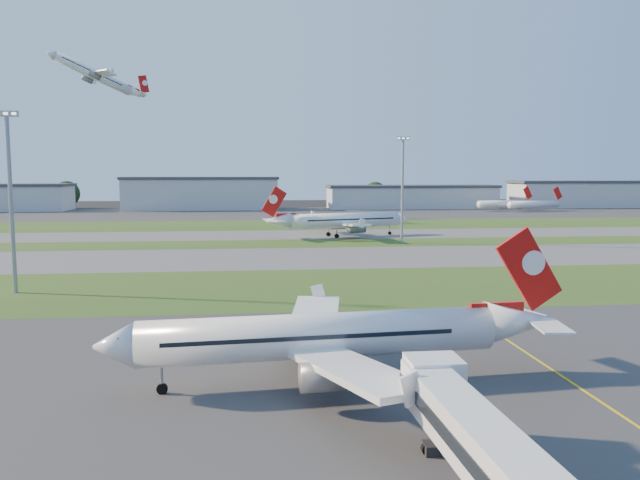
{
  "coord_description": "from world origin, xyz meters",
  "views": [
    {
      "loc": [
        -20.8,
        -40.26,
        17.25
      ],
      "look_at": [
        -10.84,
        53.62,
        7.0
      ],
      "focal_mm": 35.0,
      "sensor_mm": 36.0,
      "label": 1
    }
  ],
  "objects": [
    {
      "name": "tree_east",
      "position": [
        115.0,
        267.0,
        6.16
      ],
      "size": [
        10.45,
        10.45,
        11.4
      ],
      "color": "black",
      "rests_on": "ground"
    },
    {
      "name": "mini_jet_far",
      "position": [
        102.82,
        224.51,
        3.28
      ],
      "size": [
        28.15,
        9.43,
        9.48
      ],
      "rotation": [
        0.0,
        0.0,
        0.25
      ],
      "color": "white",
      "rests_on": "ground"
    },
    {
      "name": "hangar_east",
      "position": [
        55.0,
        255.0,
        5.64
      ],
      "size": [
        81.6,
        23.0,
        11.2
      ],
      "color": "#9A9DA2",
      "rests_on": "ground"
    },
    {
      "name": "apron_near",
      "position": [
        0.0,
        0.0,
        0.01
      ],
      "size": [
        300.0,
        70.0,
        0.01
      ],
      "primitive_type": "cube",
      "color": "#333335",
      "rests_on": "ground"
    },
    {
      "name": "jet_bridge",
      "position": [
        -9.81,
        -15.24,
        4.01
      ],
      "size": [
        4.2,
        26.9,
        6.2
      ],
      "color": "silver",
      "rests_on": "ground"
    },
    {
      "name": "tree_west",
      "position": [
        -110.0,
        270.0,
        7.14
      ],
      "size": [
        12.1,
        12.1,
        13.2
      ],
      "color": "black",
      "rests_on": "ground"
    },
    {
      "name": "airliner_taxiing",
      "position": [
        3.17,
        125.16,
        4.31
      ],
      "size": [
        38.24,
        32.18,
        12.27
      ],
      "rotation": [
        0.0,
        0.0,
        3.43
      ],
      "color": "white",
      "rests_on": "ground"
    },
    {
      "name": "light_mast_centre",
      "position": [
        15.0,
        108.0,
        14.81
      ],
      "size": [
        3.2,
        0.7,
        25.8
      ],
      "color": "gray",
      "rests_on": "ground"
    },
    {
      "name": "grass_strip_c",
      "position": [
        0.0,
        165.0,
        0.01
      ],
      "size": [
        300.0,
        40.0,
        0.01
      ],
      "primitive_type": "cube",
      "color": "#2C4C19",
      "rests_on": "ground"
    },
    {
      "name": "yellow_line",
      "position": [
        5.0,
        0.0,
        0.0
      ],
      "size": [
        0.25,
        60.0,
        0.02
      ],
      "primitive_type": "cube",
      "color": "gold",
      "rests_on": "ground"
    },
    {
      "name": "tree_mid_east",
      "position": [
        40.0,
        269.0,
        6.81
      ],
      "size": [
        11.55,
        11.55,
        12.6
      ],
      "color": "black",
      "rests_on": "ground"
    },
    {
      "name": "airliner_departing",
      "position": [
        -79.69,
        206.23,
        53.77
      ],
      "size": [
        32.7,
        28.03,
        11.22
      ],
      "rotation": [
        0.0,
        0.0,
        0.49
      ],
      "color": "white"
    },
    {
      "name": "hangar_west",
      "position": [
        -45.0,
        255.0,
        7.64
      ],
      "size": [
        71.4,
        23.0,
        15.2
      ],
      "color": "#9A9DA2",
      "rests_on": "ground"
    },
    {
      "name": "apron_far",
      "position": [
        0.0,
        225.0,
        0.01
      ],
      "size": [
        400.0,
        80.0,
        0.01
      ],
      "primitive_type": "cube",
      "color": "#333335",
      "rests_on": "ground"
    },
    {
      "name": "ground",
      "position": [
        0.0,
        0.0,
        0.0
      ],
      "size": [
        700.0,
        700.0,
        0.0
      ],
      "primitive_type": "plane",
      "color": "black",
      "rests_on": "ground"
    },
    {
      "name": "grass_strip_b",
      "position": [
        0.0,
        110.0,
        0.01
      ],
      "size": [
        300.0,
        18.0,
        0.01
      ],
      "primitive_type": "cube",
      "color": "#2C4C19",
      "rests_on": "ground"
    },
    {
      "name": "airliner_parked",
      "position": [
        -15.26,
        8.96,
        3.94
      ],
      "size": [
        35.97,
        30.42,
        11.22
      ],
      "rotation": [
        0.0,
        0.0,
        0.08
      ],
      "color": "white",
      "rests_on": "ground"
    },
    {
      "name": "light_mast_west",
      "position": [
        -55.0,
        52.0,
        14.81
      ],
      "size": [
        3.2,
        0.7,
        25.8
      ],
      "color": "gray",
      "rests_on": "ground"
    },
    {
      "name": "tree_mid_west",
      "position": [
        -20.0,
        266.0,
        5.84
      ],
      "size": [
        9.9,
        9.9,
        10.8
      ],
      "color": "black",
      "rests_on": "ground"
    },
    {
      "name": "mini_jet_near",
      "position": [
        91.0,
        229.63,
        3.28
      ],
      "size": [
        28.18,
        9.3,
        9.48
      ],
      "rotation": [
        0.0,
        0.0,
        0.24
      ],
      "color": "white",
      "rests_on": "ground"
    },
    {
      "name": "taxiway_a",
      "position": [
        0.0,
        85.0,
        0.01
      ],
      "size": [
        300.0,
        32.0,
        0.01
      ],
      "primitive_type": "cube",
      "color": "#515154",
      "rests_on": "ground"
    },
    {
      "name": "grass_strip_a",
      "position": [
        0.0,
        52.0,
        0.01
      ],
      "size": [
        300.0,
        34.0,
        0.01
      ],
      "primitive_type": "cube",
      "color": "#2C4C19",
      "rests_on": "ground"
    },
    {
      "name": "hangar_far_east",
      "position": [
        155.0,
        255.0,
        6.64
      ],
      "size": [
        96.9,
        23.0,
        13.2
      ],
      "color": "#9A9DA2",
      "rests_on": "ground"
    },
    {
      "name": "taxiway_b",
      "position": [
        0.0,
        132.0,
        0.01
      ],
      "size": [
        300.0,
        26.0,
        0.01
      ],
      "primitive_type": "cube",
      "color": "#515154",
      "rests_on": "ground"
    }
  ]
}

